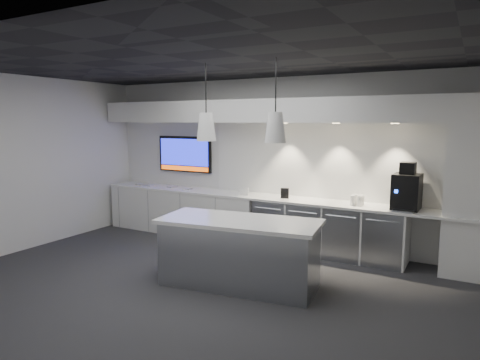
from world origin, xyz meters
The scene contains 27 objects.
floor centered at (0.00, 0.00, 0.00)m, with size 7.00×7.00×0.00m, color #2D2D2F.
ceiling centered at (0.00, 0.00, 3.00)m, with size 7.00×7.00×0.00m, color black.
wall_back centered at (0.00, 2.50, 1.50)m, with size 7.00×7.00×0.00m, color white.
wall_front centered at (0.00, -2.50, 1.50)m, with size 7.00×7.00×0.00m, color white.
wall_left centered at (-3.50, 0.00, 1.50)m, with size 7.00×7.00×0.00m, color white.
back_counter centered at (0.00, 2.17, 0.88)m, with size 6.80×0.65×0.04m, color white.
left_base_cabinets centered at (-1.75, 2.17, 0.43)m, with size 3.30×0.63×0.86m, color white.
fridge_unit_a centered at (0.25, 2.17, 0.42)m, with size 0.60×0.61×0.85m, color #969A9F.
fridge_unit_b centered at (0.88, 2.17, 0.42)m, with size 0.60×0.61×0.85m, color #969A9F.
fridge_unit_c centered at (1.51, 2.17, 0.42)m, with size 0.60×0.61×0.85m, color #969A9F.
fridge_unit_d centered at (2.14, 2.17, 0.42)m, with size 0.60×0.61×0.85m, color #969A9F.
backsplash centered at (1.20, 2.48, 1.55)m, with size 4.60×0.03×1.30m, color white.
soffit centered at (0.00, 2.20, 2.40)m, with size 6.90×0.60×0.40m, color white.
column centered at (3.20, 2.20, 1.30)m, with size 0.55×0.55×2.60m, color white.
wall_tv centered at (-1.90, 2.45, 1.56)m, with size 1.25×0.07×0.72m.
island centered at (0.57, 0.30, 0.46)m, with size 2.27×1.22×0.92m.
bin centered at (-0.54, 0.19, 0.24)m, with size 0.35×0.35×0.49m, color #969A9F.
coffee_machine centered at (2.41, 2.20, 1.19)m, with size 0.41×0.57×0.71m.
sign_black centered at (0.44, 2.14, 0.99)m, with size 0.14×0.02×0.18m, color black.
sign_white centered at (-0.33, 2.08, 0.97)m, with size 0.18×0.02×0.14m, color white.
cup_cluster centered at (1.69, 2.14, 0.98)m, with size 0.19×0.19×0.16m, color white, non-canonical shape.
tray_a centered at (-2.81, 2.11, 0.91)m, with size 0.16×0.16×0.03m, color #AFAFAF.
tray_b centered at (-2.57, 2.11, 0.91)m, with size 0.16×0.16×0.03m, color #AFAFAF.
tray_c centered at (-2.03, 2.17, 0.91)m, with size 0.16×0.16×0.03m, color #AFAFAF.
tray_d centered at (-1.61, 2.10, 0.91)m, with size 0.16×0.16×0.03m, color #AFAFAF.
pendant_left centered at (0.06, 0.30, 2.15)m, with size 0.27×0.27×1.08m.
pendant_right centered at (1.09, 0.30, 2.15)m, with size 0.27×0.27×1.08m.
Camera 1 is at (3.31, -4.60, 2.23)m, focal length 32.00 mm.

